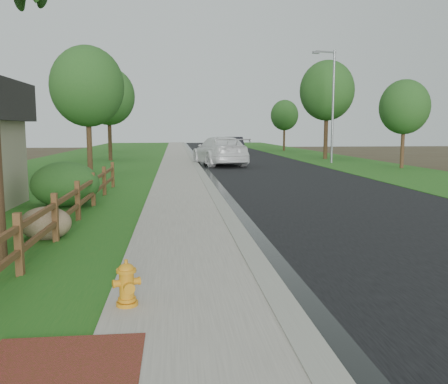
{
  "coord_description": "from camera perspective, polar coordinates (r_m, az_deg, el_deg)",
  "views": [
    {
      "loc": [
        -1.04,
        -5.08,
        2.45
      ],
      "look_at": [
        0.1,
        5.84,
        0.99
      ],
      "focal_mm": 38.0,
      "sensor_mm": 36.0,
      "label": 1
    }
  ],
  "objects": [
    {
      "name": "tree_far_right",
      "position": [
        53.88,
        7.29,
        9.14
      ],
      "size": [
        3.08,
        3.08,
        5.68
      ],
      "color": "#3A2218",
      "rests_on": "ground"
    },
    {
      "name": "verge_far",
      "position": [
        42.07,
        11.43,
        4.13
      ],
      "size": [
        6.0,
        90.0,
        0.04
      ],
      "primitive_type": "cube",
      "color": "#1A5B1A",
      "rests_on": "ground"
    },
    {
      "name": "ground",
      "position": [
        5.74,
        5.3,
        -17.72
      ],
      "size": [
        120.0,
        120.0,
        0.0
      ],
      "primitive_type": "plane",
      "color": "#3D3121"
    },
    {
      "name": "tree_mid_right",
      "position": [
        39.68,
        12.29,
        11.81
      ],
      "size": [
        4.36,
        4.36,
        7.91
      ],
      "color": "#3A2218",
      "rests_on": "ground"
    },
    {
      "name": "shrub_d",
      "position": [
        15.76,
        -18.54,
        0.89
      ],
      "size": [
        2.74,
        2.74,
        1.44
      ],
      "primitive_type": "ellipsoid",
      "rotation": [
        0.0,
        0.0,
        -0.38
      ],
      "color": "#1D4E1B",
      "rests_on": "ground"
    },
    {
      "name": "white_suv",
      "position": [
        32.23,
        -0.53,
        4.96
      ],
      "size": [
        3.77,
        6.94,
        1.91
      ],
      "primitive_type": "imported",
      "rotation": [
        0.0,
        0.0,
        3.32
      ],
      "color": "white",
      "rests_on": "road"
    },
    {
      "name": "boulder",
      "position": [
        11.22,
        -20.66,
        -3.57
      ],
      "size": [
        1.22,
        0.98,
        0.75
      ],
      "primitive_type": "ellipsoid",
      "rotation": [
        0.0,
        0.0,
        0.13
      ],
      "color": "brown",
      "rests_on": "ground"
    },
    {
      "name": "grass_strip",
      "position": [
        40.2,
        -8.47,
        4.05
      ],
      "size": [
        1.6,
        90.0,
        0.06
      ],
      "primitive_type": "cube",
      "color": "#1A5B1A",
      "rests_on": "ground"
    },
    {
      "name": "dark_car_far",
      "position": [
        47.56,
        1.23,
        5.65
      ],
      "size": [
        2.06,
        5.11,
        1.65
      ],
      "primitive_type": "imported",
      "rotation": [
        0.0,
        0.0,
        -0.06
      ],
      "color": "black",
      "rests_on": "road"
    },
    {
      "name": "curb",
      "position": [
        40.18,
        -3.9,
        4.16
      ],
      "size": [
        0.4,
        90.0,
        0.12
      ],
      "primitive_type": "cube",
      "color": "gray",
      "rests_on": "ground"
    },
    {
      "name": "fire_hydrant",
      "position": [
        6.57,
        -11.62,
        -10.84
      ],
      "size": [
        0.42,
        0.34,
        0.63
      ],
      "color": "orange",
      "rests_on": "sidewalk"
    },
    {
      "name": "wet_gutter",
      "position": [
        40.2,
        -3.4,
        4.11
      ],
      "size": [
        0.5,
        90.0,
        0.0
      ],
      "primitive_type": "cube",
      "color": "black",
      "rests_on": "road"
    },
    {
      "name": "streetlight",
      "position": [
        34.81,
        12.79,
        10.76
      ],
      "size": [
        1.8,
        0.61,
        7.92
      ],
      "color": "gray",
      "rests_on": "ground"
    },
    {
      "name": "sidewalk",
      "position": [
        40.16,
        -5.75,
        4.12
      ],
      "size": [
        2.2,
        90.0,
        0.1
      ],
      "primitive_type": "cube",
      "color": "gray",
      "rests_on": "ground"
    },
    {
      "name": "tree_near_left",
      "position": [
        26.2,
        -16.13,
        12.08
      ],
      "size": [
        3.8,
        3.8,
        6.74
      ],
      "color": "#3A2218",
      "rests_on": "ground"
    },
    {
      "name": "road",
      "position": [
        40.55,
        2.06,
        4.13
      ],
      "size": [
        8.0,
        90.0,
        0.02
      ],
      "primitive_type": "cube",
      "color": "black",
      "rests_on": "ground"
    },
    {
      "name": "tree_near_right",
      "position": [
        31.44,
        20.88,
        9.52
      ],
      "size": [
        3.03,
        3.03,
        5.46
      ],
      "color": "#3A2218",
      "rests_on": "ground"
    },
    {
      "name": "lawn_near",
      "position": [
        40.76,
        -15.81,
        3.88
      ],
      "size": [
        9.0,
        90.0,
        0.04
      ],
      "primitive_type": "cube",
      "color": "#1A5B1A",
      "rests_on": "ground"
    },
    {
      "name": "tree_mid_left",
      "position": [
        37.84,
        -13.71,
        11.09
      ],
      "size": [
        3.97,
        3.97,
        7.1
      ],
      "color": "#3A2218",
      "rests_on": "ground"
    },
    {
      "name": "ranch_fence",
      "position": [
        11.91,
        -18.31,
        -1.65
      ],
      "size": [
        0.12,
        16.92,
        1.1
      ],
      "color": "#4F351A",
      "rests_on": "ground"
    },
    {
      "name": "dark_car_mid",
      "position": [
        42.39,
        -0.55,
        5.37
      ],
      "size": [
        3.54,
        4.98,
        1.57
      ],
      "primitive_type": "imported",
      "rotation": [
        0.0,
        0.0,
        2.73
      ],
      "color": "black",
      "rests_on": "road"
    }
  ]
}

